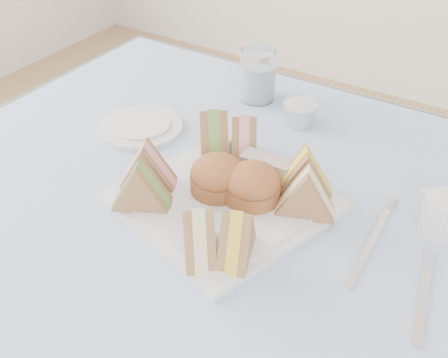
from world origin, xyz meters
The scene contains 20 objects.
table centered at (0.00, 0.00, 0.37)m, with size 0.90×0.90×0.74m, color brown.
tablecloth centered at (0.00, 0.00, 0.74)m, with size 1.02×1.02×0.01m, color #8CA3C5.
serving_plate centered at (0.05, 0.04, 0.75)m, with size 0.29×0.29×0.01m, color silver.
sandwich_fl_a centered at (-0.07, 0.00, 0.80)m, with size 0.09×0.04×0.08m, color #8C684D, non-canonical shape.
sandwich_fl_b centered at (-0.05, -0.04, 0.80)m, with size 0.09×0.04×0.08m, color #8C684D, non-canonical shape.
sandwich_fr_a centered at (0.13, -0.06, 0.80)m, with size 0.09×0.04×0.08m, color #8C684D, non-canonical shape.
sandwich_fr_b centered at (0.09, -0.08, 0.80)m, with size 0.09×0.04×0.08m, color #8C684D, non-canonical shape.
sandwich_bl_a centered at (-0.03, 0.14, 0.80)m, with size 0.10×0.05×0.09m, color #8C684D, non-canonical shape.
sandwich_bl_b centered at (0.01, 0.16, 0.80)m, with size 0.09×0.04×0.08m, color #8C684D, non-canonical shape.
sandwich_br_a centered at (0.17, 0.08, 0.80)m, with size 0.09×0.04×0.08m, color #8C684D, non-canonical shape.
sandwich_br_b centered at (0.15, 0.12, 0.80)m, with size 0.09×0.04×0.08m, color #8C684D, non-canonical shape.
scone_left centered at (0.03, 0.05, 0.79)m, with size 0.09×0.09×0.06m, color brown.
scone_right centered at (0.09, 0.06, 0.79)m, with size 0.09×0.09×0.06m, color brown.
pastry_slice centered at (0.08, 0.12, 0.78)m, with size 0.09×0.03×0.04m, color #D1C37B.
side_plate centered at (-0.21, 0.15, 0.75)m, with size 0.16×0.16×0.01m, color silver.
water_glass centered at (-0.08, 0.38, 0.80)m, with size 0.07×0.07×0.11m, color white.
tea_strainer centered at (0.04, 0.33, 0.77)m, with size 0.07×0.07×0.04m, color silver.
knife centered at (0.38, 0.02, 0.75)m, with size 0.01×0.18×0.00m, color silver.
fork centered at (0.28, 0.07, 0.75)m, with size 0.01×0.19×0.00m, color silver.
creamer_jug centered at (0.36, 0.16, 0.78)m, with size 0.07×0.07×0.06m, color silver.
Camera 1 is at (0.42, -0.55, 1.31)m, focal length 45.00 mm.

